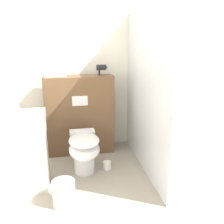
{
  "coord_description": "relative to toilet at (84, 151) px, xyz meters",
  "views": [
    {
      "loc": [
        -0.44,
        -2.0,
        1.72
      ],
      "look_at": [
        0.15,
        1.09,
        0.77
      ],
      "focal_mm": 40.0,
      "sensor_mm": 36.0,
      "label": 1
    }
  ],
  "objects": [
    {
      "name": "hair_drier",
      "position": [
        0.34,
        0.67,
        0.96
      ],
      "size": [
        0.16,
        0.08,
        0.16
      ],
      "color": "black",
      "rests_on": "partition_panel"
    },
    {
      "name": "partition_panel",
      "position": [
        0.0,
        0.66,
        0.26
      ],
      "size": [
        1.0,
        0.29,
        1.18
      ],
      "color": "brown",
      "rests_on": "ground_plane"
    },
    {
      "name": "ground_plane",
      "position": [
        0.25,
        -0.92,
        -0.33
      ],
      "size": [
        12.0,
        12.0,
        0.0
      ],
      "primitive_type": "plane",
      "color": "#9E9384"
    },
    {
      "name": "folded_towel",
      "position": [
        -0.32,
        0.68,
        0.88
      ],
      "size": [
        0.31,
        0.15,
        0.06
      ],
      "color": "beige",
      "rests_on": "partition_panel"
    },
    {
      "name": "waste_bin",
      "position": [
        -0.27,
        -0.6,
        -0.19
      ],
      "size": [
        0.24,
        0.24,
        0.28
      ],
      "color": "silver",
      "rests_on": "ground_plane"
    },
    {
      "name": "sink_vanity",
      "position": [
        -0.73,
        -0.17,
        0.13
      ],
      "size": [
        0.58,
        0.43,
        1.05
      ],
      "color": "beige",
      "rests_on": "ground_plane"
    },
    {
      "name": "toilet",
      "position": [
        0.0,
        0.0,
        0.0
      ],
      "size": [
        0.39,
        0.65,
        0.5
      ],
      "color": "white",
      "rests_on": "ground_plane"
    },
    {
      "name": "shower_glass",
      "position": [
        0.79,
        0.03,
        0.7
      ],
      "size": [
        0.04,
        1.74,
        2.05
      ],
      "color": "silver",
      "rests_on": "ground_plane"
    },
    {
      "name": "wall_back",
      "position": [
        0.25,
        0.93,
        0.92
      ],
      "size": [
        8.0,
        0.06,
        2.5
      ],
      "color": "silver",
      "rests_on": "ground_plane"
    },
    {
      "name": "spare_toilet_roll",
      "position": [
        0.31,
        0.06,
        -0.27
      ],
      "size": [
        0.11,
        0.11,
        0.1
      ],
      "color": "white",
      "rests_on": "ground_plane"
    }
  ]
}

